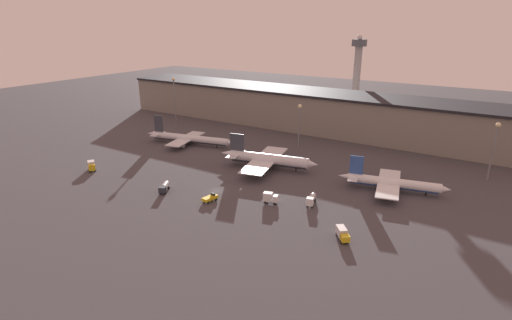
% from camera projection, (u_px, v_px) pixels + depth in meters
% --- Properties ---
extents(ground, '(600.00, 600.00, 0.00)m').
position_uv_depth(ground, '(217.00, 191.00, 141.56)').
color(ground, '#423F44').
extents(terminal_building, '(255.98, 30.19, 21.05)m').
position_uv_depth(terminal_building, '(325.00, 112.00, 215.59)').
color(terminal_building, gray).
rests_on(terminal_building, ground).
extents(airplane_0, '(47.02, 27.62, 13.08)m').
position_uv_depth(airplane_0, '(189.00, 138.00, 193.32)').
color(airplane_0, silver).
rests_on(airplane_0, ground).
extents(airplane_1, '(41.36, 36.56, 13.31)m').
position_uv_depth(airplane_1, '(268.00, 159.00, 161.77)').
color(airplane_1, silver).
rests_on(airplane_1, ground).
extents(airplane_2, '(37.77, 28.98, 11.61)m').
position_uv_depth(airplane_2, '(392.00, 183.00, 140.36)').
color(airplane_2, white).
rests_on(airplane_2, ground).
extents(service_vehicle_0, '(5.15, 6.90, 2.85)m').
position_uv_depth(service_vehicle_0, '(164.00, 187.00, 140.39)').
color(service_vehicle_0, '#282D38').
rests_on(service_vehicle_0, ground).
extents(service_vehicle_1, '(3.68, 7.20, 3.27)m').
position_uv_depth(service_vehicle_1, '(311.00, 199.00, 130.60)').
color(service_vehicle_1, white).
rests_on(service_vehicle_1, ground).
extents(service_vehicle_2, '(5.58, 4.86, 3.79)m').
position_uv_depth(service_vehicle_2, '(91.00, 166.00, 160.05)').
color(service_vehicle_2, gold).
rests_on(service_vehicle_2, ground).
extents(service_vehicle_3, '(5.64, 6.27, 3.07)m').
position_uv_depth(service_vehicle_3, '(342.00, 233.00, 109.79)').
color(service_vehicle_3, gold).
rests_on(service_vehicle_3, ground).
extents(service_vehicle_4, '(3.32, 5.84, 2.53)m').
position_uv_depth(service_vehicle_4, '(210.00, 198.00, 133.00)').
color(service_vehicle_4, gold).
rests_on(service_vehicle_4, ground).
extents(service_vehicle_5, '(5.13, 3.26, 3.69)m').
position_uv_depth(service_vehicle_5, '(270.00, 198.00, 131.30)').
color(service_vehicle_5, white).
rests_on(service_vehicle_5, ground).
extents(lamp_post_0, '(1.80, 1.80, 27.13)m').
position_uv_depth(lamp_post_0, '(175.00, 96.00, 224.71)').
color(lamp_post_0, slate).
rests_on(lamp_post_0, ground).
extents(lamp_post_1, '(1.80, 1.80, 20.40)m').
position_uv_depth(lamp_post_1, '(299.00, 119.00, 186.77)').
color(lamp_post_1, slate).
rests_on(lamp_post_1, ground).
extents(lamp_post_2, '(1.80, 1.80, 22.28)m').
position_uv_depth(lamp_post_2, '(494.00, 143.00, 146.59)').
color(lamp_post_2, slate).
rests_on(lamp_post_2, ground).
extents(control_tower, '(9.00, 9.00, 49.24)m').
position_uv_depth(control_tower, '(357.00, 70.00, 244.95)').
color(control_tower, '#99999E').
rests_on(control_tower, ground).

